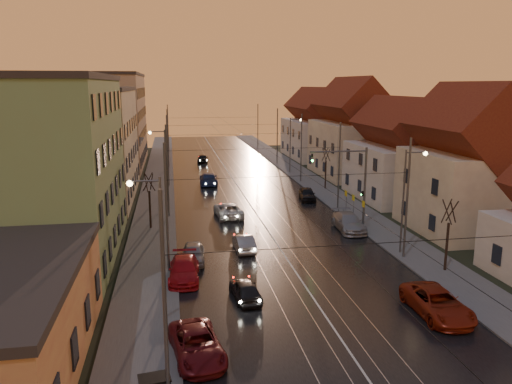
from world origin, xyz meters
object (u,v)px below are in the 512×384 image
driving_car_2 (228,210)px  parked_right_0 (437,303)px  parked_right_2 (307,194)px  street_lamp_0 (156,235)px  parked_left_2 (184,270)px  parked_right_1 (348,222)px  driving_car_0 (245,290)px  driving_car_4 (203,158)px  traffic_light_mast (355,176)px  street_lamp_2 (163,159)px  driving_car_3 (209,179)px  parked_left_1 (197,345)px  driving_car_1 (244,243)px  street_lamp_1 (408,191)px  street_lamp_3 (292,140)px  parked_left_3 (193,253)px

driving_car_2 → parked_right_0: (9.08, -23.07, 0.03)m
parked_right_2 → street_lamp_0: bearing=-112.6°
parked_left_2 → parked_right_1: size_ratio=0.93×
driving_car_0 → driving_car_2: (1.18, 19.19, 0.08)m
driving_car_4 → parked_left_2: (-4.52, -50.71, 0.00)m
parked_right_1 → traffic_light_mast: bearing=58.2°
street_lamp_2 → parked_left_2: (1.50, -22.39, -4.19)m
street_lamp_0 → driving_car_3: (5.55, 37.30, -4.10)m
driving_car_0 → parked_left_1: parked_left_1 is taller
parked_left_1 → driving_car_1: bearing=65.6°
driving_car_0 → driving_car_2: 19.23m
driving_car_0 → parked_right_0: (10.27, -3.88, 0.11)m
driving_car_2 → parked_right_2: (9.54, 5.75, -0.01)m
driving_car_0 → driving_car_1: 9.08m
driving_car_4 → driving_car_0: bearing=95.4°
street_lamp_1 → street_lamp_3: 36.00m
parked_right_1 → street_lamp_2: bearing=142.9°
driving_car_2 → street_lamp_3: bearing=-121.8°
parked_right_0 → driving_car_4: bearing=99.6°
parked_right_1 → parked_right_2: parked_right_1 is taller
street_lamp_2 → parked_right_0: 33.98m
street_lamp_1 → parked_left_2: street_lamp_1 is taller
street_lamp_1 → street_lamp_2: size_ratio=1.00×
driving_car_2 → driving_car_0: bearing=82.3°
traffic_light_mast → driving_car_2: bearing=155.2°
street_lamp_1 → driving_car_1: bearing=166.7°
parked_right_0 → street_lamp_2: bearing=117.6°
parked_left_3 → parked_right_2: size_ratio=0.96×
street_lamp_1 → parked_right_1: (-2.02, 6.66, -4.13)m
traffic_light_mast → parked_left_1: (-15.28, -20.23, -3.94)m
driving_car_0 → driving_car_3: driving_car_3 is taller
parked_right_1 → driving_car_4: bearing=106.1°
driving_car_3 → parked_left_2: driving_car_3 is taller
parked_left_1 → parked_right_0: parked_right_0 is taller
parked_right_2 → driving_car_2: bearing=-141.0°
parked_left_2 → parked_right_1: 17.25m
driving_car_1 → driving_car_4: size_ratio=0.95×
parked_right_0 → parked_right_2: size_ratio=1.30×
parked_left_2 → parked_right_2: size_ratio=1.19×
parked_left_1 → parked_right_0: (13.49, 2.18, 0.07)m
driving_car_2 → parked_left_2: bearing=68.8°
driving_car_3 → parked_right_0: driving_car_3 is taller
street_lamp_0 → driving_car_2: size_ratio=1.58×
driving_car_3 → parked_left_2: 31.95m
street_lamp_3 → driving_car_3: bearing=-152.1°
parked_right_0 → parked_right_2: (0.45, 28.82, -0.04)m
driving_car_4 → parked_left_3: size_ratio=1.05×
street_lamp_0 → parked_left_1: size_ratio=1.68×
driving_car_1 → driving_car_4: bearing=-91.7°
street_lamp_0 → driving_car_0: street_lamp_0 is taller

